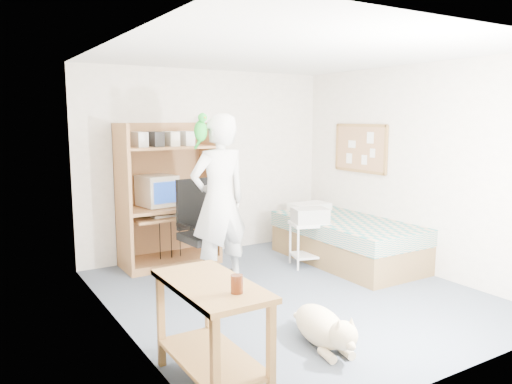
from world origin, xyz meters
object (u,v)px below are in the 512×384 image
side_desk (211,318)px  dog (323,327)px  computer_hutch (168,201)px  bed (346,240)px  office_chair (203,244)px  printer_cart (310,237)px  person (219,201)px

side_desk → dog: 1.10m
computer_hutch → dog: 2.95m
bed → office_chair: size_ratio=1.76×
printer_cart → office_chair: bearing=-172.4°
computer_hutch → bed: bearing=-29.3°
computer_hutch → bed: size_ratio=0.89×
computer_hutch → printer_cart: bearing=-34.6°
computer_hutch → bed: (2.00, -1.12, -0.53)m
person → printer_cart: person is taller
person → dog: (0.03, -1.79, -0.79)m
printer_cart → person: bearing=-159.3°
printer_cart → dog: bearing=-106.9°
office_chair → printer_cart: bearing=-15.2°
side_desk → office_chair: bearing=65.9°
printer_cart → side_desk: bearing=-122.9°
person → dog: bearing=85.9°
computer_hutch → side_desk: bearing=-106.1°
computer_hutch → printer_cart: (1.48, -1.02, -0.45)m
office_chair → person: (0.06, -0.31, 0.54)m
bed → person: 1.95m
bed → dog: size_ratio=2.06×
side_desk → bed: bearing=32.5°
bed → dog: bearing=-135.8°
side_desk → printer_cart: (2.33, 1.92, -0.12)m
computer_hutch → printer_cart: computer_hutch is taller
printer_cart → computer_hutch: bearing=163.2°
side_desk → dog: bearing=3.5°
side_desk → office_chair: size_ratio=0.87×
computer_hutch → printer_cart: size_ratio=3.21×
office_chair → person: 0.63m
bed → dog: bed is taller
office_chair → printer_cart: (1.37, -0.25, -0.04)m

